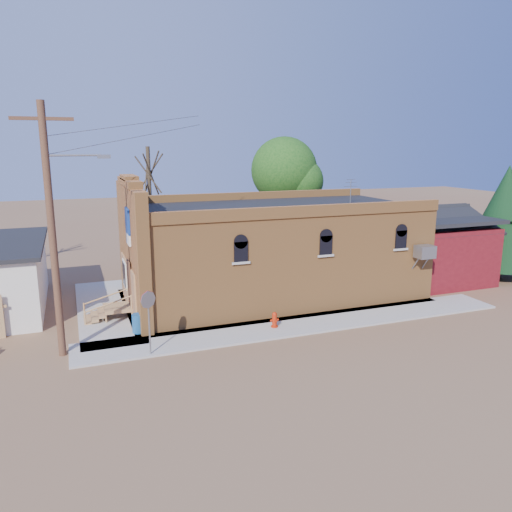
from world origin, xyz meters
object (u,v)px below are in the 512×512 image
object	(u,v)px
utility_pole	(53,227)
stop_sign	(148,306)
brick_bar	(268,251)
fire_hydrant	(275,320)
trash_barrel	(138,323)

from	to	relation	value
utility_pole	stop_sign	xyz separation A→B (m)	(2.96, -1.20, -2.86)
brick_bar	fire_hydrant	xyz separation A→B (m)	(-1.52, -4.56, -1.93)
brick_bar	trash_barrel	world-z (taller)	brick_bar
fire_hydrant	stop_sign	xyz separation A→B (m)	(-5.30, -0.94, 1.51)
brick_bar	utility_pole	bearing A→B (deg)	-156.31
brick_bar	fire_hydrant	size ratio (longest dim) A/B	24.80
utility_pole	trash_barrel	world-z (taller)	utility_pole
brick_bar	fire_hydrant	world-z (taller)	brick_bar
brick_bar	trash_barrel	size ratio (longest dim) A/B	21.34
trash_barrel	stop_sign	bearing A→B (deg)	-87.21
brick_bar	trash_barrel	distance (m)	7.85
fire_hydrant	stop_sign	bearing A→B (deg)	-179.41
fire_hydrant	trash_barrel	world-z (taller)	trash_barrel
trash_barrel	fire_hydrant	bearing A→B (deg)	-14.57
fire_hydrant	trash_barrel	size ratio (longest dim) A/B	0.86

